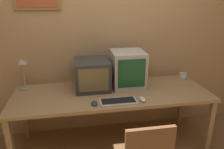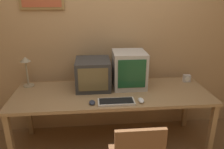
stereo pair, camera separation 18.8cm
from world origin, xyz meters
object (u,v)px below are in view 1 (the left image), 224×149
monitor_right (128,69)px  desk_clock (183,76)px  mouse_far_corner (94,103)px  desk_lamp (22,68)px  monitor_left (92,74)px  keyboard_main (118,101)px  mouse_near_keyboard (143,99)px

monitor_right → desk_clock: size_ratio=4.60×
mouse_far_corner → desk_lamp: bearing=144.7°
monitor_left → desk_clock: 1.23m
monitor_right → keyboard_main: 0.53m
monitor_right → desk_clock: monitor_right is taller
monitor_left → monitor_right: 0.44m
desk_clock → desk_lamp: size_ratio=0.26×
monitor_right → desk_lamp: 1.25m
mouse_near_keyboard → desk_clock: size_ratio=1.18×
monitor_left → desk_clock: (1.22, 0.07, -0.13)m
mouse_far_corner → desk_lamp: 1.00m
keyboard_main → mouse_near_keyboard: mouse_near_keyboard is taller
mouse_near_keyboard → desk_lamp: (-1.31, 0.56, 0.24)m
mouse_far_corner → desk_clock: 1.34m
keyboard_main → mouse_far_corner: size_ratio=3.77×
monitor_left → mouse_far_corner: monitor_left is taller
monitor_left → mouse_near_keyboard: bearing=-41.5°
keyboard_main → mouse_far_corner: bearing=-179.1°
monitor_right → desk_lamp: size_ratio=1.17×
mouse_far_corner → monitor_right: bearing=44.0°
monitor_left → desk_lamp: (-0.81, 0.12, 0.09)m
mouse_far_corner → desk_clock: (1.24, 0.51, 0.03)m
desk_lamp → mouse_near_keyboard: bearing=-23.1°
monitor_right → desk_lamp: (-1.24, 0.12, 0.04)m
desk_clock → desk_lamp: 2.04m
desk_clock → desk_lamp: bearing=178.7°
monitor_left → keyboard_main: size_ratio=1.12×
monitor_right → keyboard_main: (-0.20, -0.44, -0.21)m
monitor_right → mouse_far_corner: monitor_right is taller
keyboard_main → desk_clock: bearing=27.4°
monitor_right → mouse_far_corner: size_ratio=4.28×
mouse_far_corner → desk_clock: desk_clock is taller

